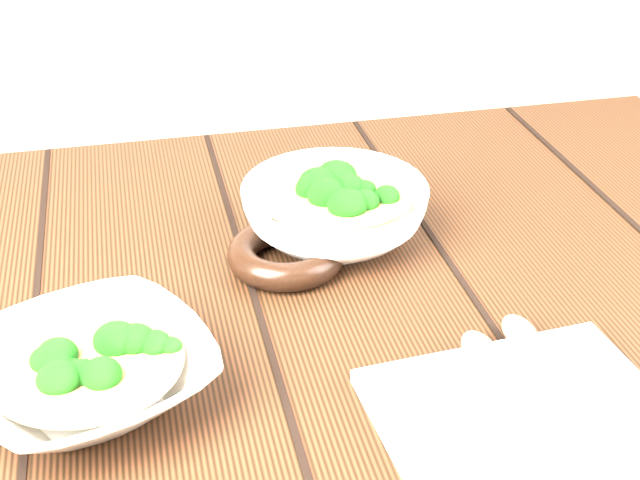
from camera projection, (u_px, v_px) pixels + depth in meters
table at (281, 401)px, 0.89m from camera, size 1.20×0.80×0.75m
soup_bowl_front at (88, 372)px, 0.70m from camera, size 0.25×0.25×0.05m
soup_bowl_back at (335, 210)px, 0.91m from camera, size 0.23×0.23×0.07m
trivet at (286, 254)px, 0.88m from camera, size 0.12×0.12×0.03m
napkin at (527, 421)px, 0.68m from camera, size 0.24×0.20×0.01m
spoon_left at (493, 377)px, 0.71m from camera, size 0.03×0.19×0.01m
spoon_right at (533, 358)px, 0.73m from camera, size 0.04×0.19×0.01m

